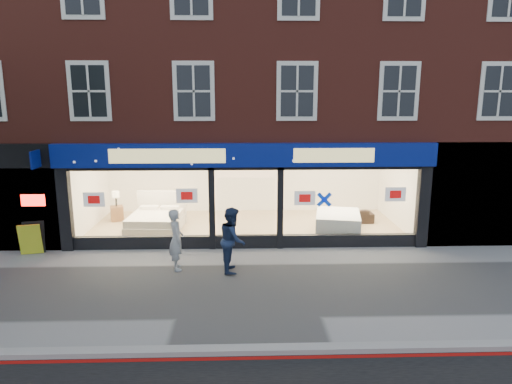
{
  "coord_description": "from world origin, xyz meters",
  "views": [
    {
      "loc": [
        -0.12,
        -10.57,
        4.7
      ],
      "look_at": [
        0.29,
        2.5,
        1.91
      ],
      "focal_mm": 32.0,
      "sensor_mm": 36.0,
      "label": 1
    }
  ],
  "objects_px": {
    "pedestrian_grey": "(176,239)",
    "sofa": "(349,215)",
    "mattress_stack": "(338,223)",
    "a_board": "(32,238)",
    "pedestrian_blue": "(233,239)",
    "display_bed": "(156,220)"
  },
  "relations": [
    {
      "from": "pedestrian_grey",
      "to": "sofa",
      "type": "bearing_deg",
      "value": -68.01
    },
    {
      "from": "mattress_stack",
      "to": "a_board",
      "type": "bearing_deg",
      "value": -171.39
    },
    {
      "from": "mattress_stack",
      "to": "sofa",
      "type": "xyz_separation_m",
      "value": [
        0.72,
        1.42,
        -0.11
      ]
    },
    {
      "from": "a_board",
      "to": "pedestrian_blue",
      "type": "relative_size",
      "value": 0.55
    },
    {
      "from": "pedestrian_grey",
      "to": "pedestrian_blue",
      "type": "relative_size",
      "value": 0.96
    },
    {
      "from": "display_bed",
      "to": "a_board",
      "type": "xyz_separation_m",
      "value": [
        -3.32,
        -2.07,
        0.05
      ]
    },
    {
      "from": "display_bed",
      "to": "sofa",
      "type": "xyz_separation_m",
      "value": [
        6.93,
        0.79,
        -0.08
      ]
    },
    {
      "from": "pedestrian_blue",
      "to": "display_bed",
      "type": "bearing_deg",
      "value": 36.19
    },
    {
      "from": "pedestrian_grey",
      "to": "mattress_stack",
      "type": "bearing_deg",
      "value": -75.17
    },
    {
      "from": "a_board",
      "to": "pedestrian_grey",
      "type": "bearing_deg",
      "value": -29.3
    },
    {
      "from": "sofa",
      "to": "a_board",
      "type": "xyz_separation_m",
      "value": [
        -10.25,
        -2.86,
        0.14
      ]
    },
    {
      "from": "mattress_stack",
      "to": "sofa",
      "type": "height_order",
      "value": "mattress_stack"
    },
    {
      "from": "a_board",
      "to": "pedestrian_blue",
      "type": "xyz_separation_m",
      "value": [
        6.05,
        -1.52,
        0.4
      ]
    },
    {
      "from": "mattress_stack",
      "to": "pedestrian_grey",
      "type": "distance_m",
      "value": 5.76
    },
    {
      "from": "mattress_stack",
      "to": "pedestrian_blue",
      "type": "relative_size",
      "value": 1.16
    },
    {
      "from": "pedestrian_blue",
      "to": "sofa",
      "type": "bearing_deg",
      "value": -44.76
    },
    {
      "from": "sofa",
      "to": "pedestrian_grey",
      "type": "relative_size",
      "value": 1.01
    },
    {
      "from": "display_bed",
      "to": "mattress_stack",
      "type": "xyz_separation_m",
      "value": [
        6.21,
        -0.62,
        0.02
      ]
    },
    {
      "from": "pedestrian_blue",
      "to": "mattress_stack",
      "type": "bearing_deg",
      "value": -50.54
    },
    {
      "from": "display_bed",
      "to": "a_board",
      "type": "relative_size",
      "value": 2.27
    },
    {
      "from": "display_bed",
      "to": "a_board",
      "type": "distance_m",
      "value": 3.92
    },
    {
      "from": "sofa",
      "to": "display_bed",
      "type": "bearing_deg",
      "value": 5.09
    }
  ]
}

